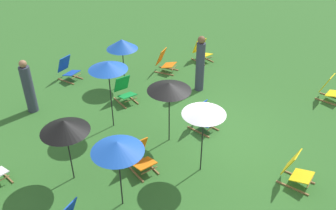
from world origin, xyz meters
The scene contains 17 objects.
ground_plane centered at (0.00, 0.00, 0.00)m, with size 40.00×40.00×0.00m, color #2D6026.
deckchair_0 centered at (3.94, 2.64, 0.37)m, with size 0.64×0.85×0.83m.
deckchair_1 centered at (0.24, 0.18, 0.37)m, with size 0.53×0.79×0.83m.
deckchair_2 centered at (2.37, 3.18, 0.37)m, with size 0.66×0.86×0.83m.
deckchair_3 centered at (-0.23, -2.67, 0.37)m, with size 0.50×0.78×0.83m.
deckchair_5 centered at (4.01, -2.12, 0.37)m, with size 0.49×0.77×0.83m.
deckchair_6 centered at (-0.15, 5.46, 0.37)m, with size 0.56×0.81×0.83m.
deckchair_7 centered at (-0.01, 2.91, 0.37)m, with size 0.67×0.86×0.83m.
deckchair_10 centered at (-2.05, 0.43, 0.37)m, with size 0.66×0.86×0.83m.
umbrella_0 centered at (-0.74, 0.59, 1.64)m, with size 1.11×1.11×1.75m.
umbrella_1 centered at (0.73, 3.62, 1.48)m, with size 1.01×1.01×1.65m.
umbrella_2 centered at (-3.26, 1.47, 1.50)m, with size 1.08×1.08×1.65m.
umbrella_3 centered at (-1.19, -0.72, 1.72)m, with size 0.99×0.99×1.82m.
umbrella_4 centered at (-1.19, 2.24, 1.88)m, with size 1.03×1.03×2.00m.
umbrella_5 centered at (-3.13, 0.01, 1.58)m, with size 1.06×1.06×1.70m.
person_0 centered at (-2.12, 4.72, 0.79)m, with size 0.36×0.36×1.67m.
person_1 centered at (2.02, 1.47, 0.91)m, with size 0.40×0.40×1.87m.
Camera 1 is at (-6.88, -4.15, 6.05)m, focal length 38.85 mm.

